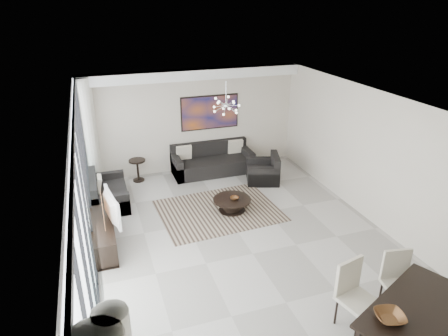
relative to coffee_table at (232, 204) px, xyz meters
name	(u,v)px	position (x,y,z in m)	size (l,w,h in m)	color
room_shell	(278,184)	(0.26, -1.76, 1.27)	(6.00, 9.00, 2.90)	#A8A39B
window_wall	(92,212)	(-3.05, -1.76, 1.29)	(0.37, 8.95, 2.90)	silver
soffit	(193,74)	(-0.20, 2.54, 2.59)	(5.98, 0.40, 0.26)	white
painting	(210,112)	(0.30, 2.71, 1.47)	(1.68, 0.04, 0.98)	#A74D17
chandelier	(226,105)	(0.10, 0.74, 2.17)	(0.66, 0.66, 0.71)	silver
rug	(219,210)	(-0.30, 0.10, -0.17)	(2.73, 2.10, 0.01)	black
coffee_table	(232,204)	(0.00, 0.00, 0.00)	(0.89, 0.89, 0.31)	black
bowl_coffee	(234,198)	(0.04, -0.05, 0.17)	(0.21, 0.21, 0.06)	brown
sofa_main	(212,163)	(0.23, 2.31, 0.10)	(2.26, 0.93, 0.82)	black
loveseat	(108,194)	(-2.74, 1.29, 0.08)	(0.84, 1.49, 0.75)	black
armchair	(264,172)	(1.39, 1.28, 0.08)	(1.08, 1.11, 0.75)	black
side_table	(138,167)	(-1.86, 2.39, 0.24)	(0.45, 0.45, 0.61)	black
tv_console	(103,235)	(-2.96, -0.54, 0.08)	(0.47, 1.66, 0.52)	black
television	(107,208)	(-2.80, -0.48, 0.64)	(1.03, 0.13, 0.59)	gray
dining_table	(417,313)	(1.01, -4.64, 0.53)	(2.12, 1.64, 0.79)	black
dining_chair_nw	(353,290)	(0.52, -3.89, 0.46)	(0.61, 0.61, 1.10)	beige
dining_chair_ne	(398,277)	(1.41, -3.82, 0.41)	(0.55, 0.55, 1.02)	beige
bowl_dining	(390,317)	(0.49, -4.69, 0.66)	(0.38, 0.38, 0.09)	brown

